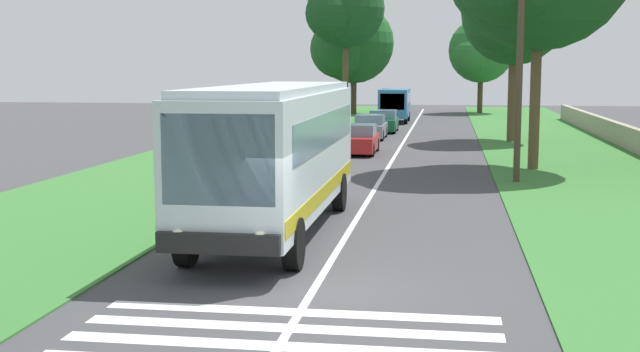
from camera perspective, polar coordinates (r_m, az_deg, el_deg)
name	(u,v)px	position (r m, az deg, el deg)	size (l,w,h in m)	color
ground	(313,291)	(16.04, -0.50, -7.76)	(160.00, 160.00, 0.00)	#424244
grass_verge_left	(160,179)	(32.38, -10.68, -0.17)	(120.00, 8.00, 0.04)	#387533
grass_verge_right	(614,188)	(31.11, 19.17, -0.75)	(120.00, 8.00, 0.04)	#387533
centre_line	(378,183)	(30.67, 3.94, -0.50)	(110.00, 0.16, 0.01)	silver
coach_bus	(277,148)	(21.35, -2.93, 1.87)	(11.16, 2.62, 3.73)	silver
trailing_car_0	(358,140)	(41.19, 2.59, 2.44)	(4.30, 1.78, 1.43)	#B21E1E
trailing_car_1	(370,127)	(49.74, 3.40, 3.28)	(4.30, 1.78, 1.43)	gray
trailing_car_2	(383,122)	(55.03, 4.28, 3.66)	(4.30, 1.78, 1.43)	#145933
trailing_minibus_0	(395,102)	(64.74, 5.06, 4.98)	(6.00, 2.14, 2.53)	teal
roadside_tree_left_0	(344,11)	(67.26, 1.61, 11.02)	(7.47, 6.08, 11.69)	brown
roadside_tree_left_1	(351,45)	(76.00, 2.08, 8.78)	(8.55, 7.18, 9.81)	#4C3826
roadside_tree_right_0	(512,15)	(48.88, 12.77, 10.49)	(7.27, 5.86, 10.10)	brown
roadside_tree_right_1	(480,52)	(78.54, 10.70, 8.19)	(6.76, 5.82, 8.54)	#4C3826
utility_pole	(520,56)	(31.40, 13.30, 7.85)	(0.24, 1.40, 8.76)	#473828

